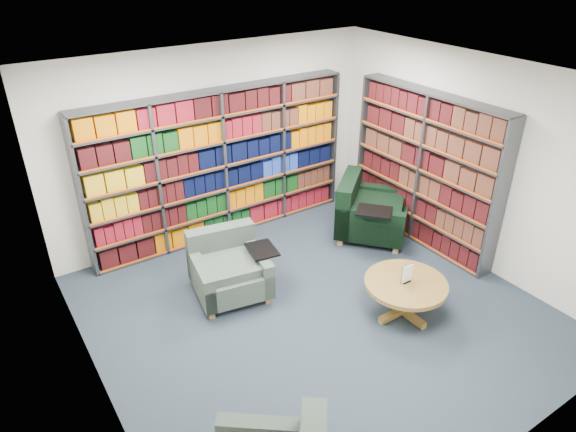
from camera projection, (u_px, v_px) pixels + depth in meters
room_shell at (318, 210)px, 5.60m from camera, size 5.02×5.02×2.82m
bookshelf_back at (222, 166)px, 7.46m from camera, size 4.00×0.28×2.20m
bookshelf_right at (424, 170)px, 7.33m from camera, size 0.28×2.50×2.20m
chair_teal_left at (228, 269)px, 6.50m from camera, size 1.11×1.02×0.80m
chair_green_right at (367, 213)px, 7.73m from camera, size 1.40×1.40×0.90m
coffee_table at (405, 288)px, 6.06m from camera, size 0.98×0.98×0.69m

